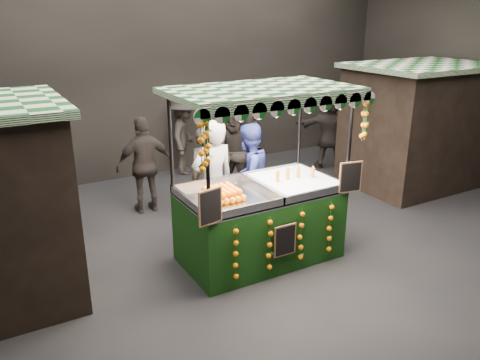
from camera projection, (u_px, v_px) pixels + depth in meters
ground at (289, 257)px, 7.40m from camera, size 12.00×12.00×0.00m
market_hall at (297, 29)px, 6.28m from camera, size 12.10×10.10×5.05m
neighbour_stall_right at (418, 125)px, 10.25m from camera, size 3.00×2.20×2.60m
juice_stall at (262, 210)px, 7.11m from camera, size 2.70×1.59×2.62m
vendor_grey at (213, 183)px, 7.62m from camera, size 0.78×0.54×2.04m
vendor_blue at (248, 176)px, 8.26m from camera, size 1.07×0.95×1.84m
shopper_0 at (207, 175)px, 8.47m from camera, size 0.66×0.46×1.72m
shopper_1 at (237, 154)px, 9.37m from camera, size 1.19×1.18×1.93m
shopper_2 at (145, 165)px, 8.85m from camera, size 1.09×0.50×1.83m
shopper_3 at (185, 136)px, 11.01m from camera, size 1.21×1.33×1.80m
shopper_4 at (50, 181)px, 7.94m from camera, size 1.06×0.86×1.88m
shopper_5 at (331, 129)px, 11.41m from camera, size 1.67×1.63×1.91m
shopper_6 at (250, 131)px, 11.41m from camera, size 0.46×0.68×1.83m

